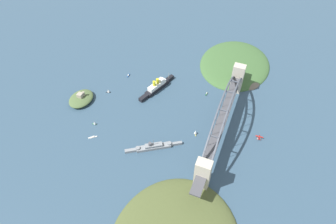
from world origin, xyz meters
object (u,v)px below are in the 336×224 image
at_px(small_boat_3, 128,75).
at_px(small_boat_4, 207,94).
at_px(naval_cruiser, 153,147).
at_px(small_boat_2, 108,91).
at_px(small_boat_5, 94,123).
at_px(small_boat_1, 93,137).
at_px(small_boat_0, 195,132).
at_px(harbor_arch_bridge, 223,118).
at_px(ocean_liner, 157,87).
at_px(fort_island_mid_harbor, 81,98).
at_px(seaplane_taxiing_near_bridge, 259,137).

xyz_separation_m(small_boat_3, small_boat_4, (5.36, -136.57, 0.07)).
bearing_deg(naval_cruiser, small_boat_2, 56.41).
bearing_deg(naval_cruiser, small_boat_5, 85.89).
xyz_separation_m(small_boat_1, small_boat_5, (21.39, 10.16, 2.51)).
xyz_separation_m(small_boat_0, small_boat_3, (78.51, 145.24, -3.06)).
height_order(harbor_arch_bridge, small_boat_0, harbor_arch_bridge).
bearing_deg(small_boat_3, small_boat_4, -87.75).
relative_size(small_boat_0, small_boat_3, 0.83).
height_order(ocean_liner, fort_island_mid_harbor, ocean_liner).
xyz_separation_m(small_boat_2, small_boat_3, (49.22, -10.31, -2.37)).
xyz_separation_m(naval_cruiser, small_boat_0, (44.28, -44.79, 0.63)).
height_order(naval_cruiser, small_boat_3, naval_cruiser).
relative_size(naval_cruiser, small_boat_4, 8.24).
xyz_separation_m(naval_cruiser, small_boat_5, (6.84, 95.10, -0.01)).
distance_m(harbor_arch_bridge, seaplane_taxiing_near_bridge, 59.29).
bearing_deg(harbor_arch_bridge, small_boat_2, 86.47).
xyz_separation_m(seaplane_taxiing_near_bridge, small_boat_1, (-83.74, 213.65, -1.42)).
relative_size(ocean_liner, naval_cruiser, 1.12).
xyz_separation_m(ocean_liner, naval_cruiser, (-109.26, -41.79, -2.68)).
relative_size(ocean_liner, small_boat_0, 9.22).
height_order(fort_island_mid_harbor, seaplane_taxiing_near_bridge, fort_island_mid_harbor).
xyz_separation_m(naval_cruiser, seaplane_taxiing_near_bridge, (69.19, -128.72, -1.10)).
bearing_deg(small_boat_5, naval_cruiser, -94.11).
relative_size(ocean_liner, small_boat_2, 10.78).
xyz_separation_m(small_boat_0, small_boat_5, (-37.44, 139.89, -0.63)).
distance_m(naval_cruiser, small_boat_1, 86.21).
height_order(naval_cruiser, fort_island_mid_harbor, naval_cruiser).
height_order(small_boat_3, small_boat_5, small_boat_5).
height_order(small_boat_0, small_boat_1, small_boat_0).
bearing_deg(naval_cruiser, fort_island_mid_harbor, 73.48).
relative_size(fort_island_mid_harbor, small_boat_3, 4.39).
relative_size(small_boat_0, small_boat_1, 0.76).
xyz_separation_m(harbor_arch_bridge, small_boat_1, (-76.61, 160.63, -26.97)).
height_order(small_boat_1, small_boat_4, small_boat_4).
bearing_deg(small_boat_5, small_boat_2, 13.21).
distance_m(naval_cruiser, small_boat_5, 95.34).
distance_m(naval_cruiser, seaplane_taxiing_near_bridge, 146.14).
relative_size(fort_island_mid_harbor, small_boat_1, 4.02).
xyz_separation_m(fort_island_mid_harbor, small_boat_0, (2.70, -184.98, -0.90)).
bearing_deg(harbor_arch_bridge, seaplane_taxiing_near_bridge, -82.35).
bearing_deg(harbor_arch_bridge, small_boat_3, 70.98).
height_order(ocean_liner, small_boat_3, ocean_liner).
bearing_deg(small_boat_1, small_boat_3, 6.45).
relative_size(ocean_liner, small_boat_5, 10.90).
bearing_deg(small_boat_1, harbor_arch_bridge, -64.50).
bearing_deg(seaplane_taxiing_near_bridge, small_boat_1, 111.40).
bearing_deg(small_boat_0, ocean_liner, 53.11).
bearing_deg(small_boat_4, small_boat_5, 132.76).
xyz_separation_m(ocean_liner, small_boat_1, (-123.81, 43.15, -5.19)).
distance_m(seaplane_taxiing_near_bridge, small_boat_4, 109.79).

